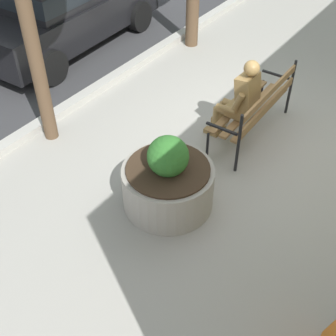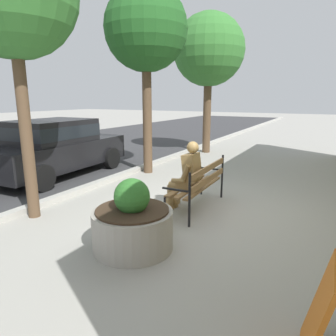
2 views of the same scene
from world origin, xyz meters
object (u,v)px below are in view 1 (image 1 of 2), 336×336
object	(u,v)px
park_bench	(257,106)
parked_car_black	(61,5)
bronze_statue_seated	(238,102)
concrete_planter	(168,182)

from	to	relation	value
park_bench	parked_car_black	distance (m)	4.62
bronze_statue_seated	concrete_planter	world-z (taller)	bronze_statue_seated
bronze_statue_seated	concrete_planter	bearing A→B (deg)	179.22
bronze_statue_seated	parked_car_black	world-z (taller)	parked_car_black
park_bench	parked_car_black	size ratio (longest dim) A/B	0.43
bronze_statue_seated	park_bench	bearing A→B (deg)	-42.41
parked_car_black	concrete_planter	bearing A→B (deg)	-119.96
park_bench	parked_car_black	bearing A→B (deg)	83.04
park_bench	parked_car_black	xyz separation A→B (m)	(0.56, 4.57, 0.30)
park_bench	bronze_statue_seated	xyz separation A→B (m)	(-0.23, 0.21, 0.12)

